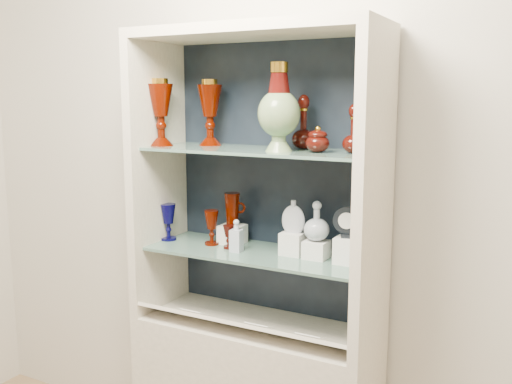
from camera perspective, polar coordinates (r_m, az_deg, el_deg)
The scene contains 29 objects.
wall_back at distance 2.45m, azimuth 2.41°, elevation 3.06°, with size 3.50×0.02×2.80m, color beige.
cabinet_back_panel at distance 2.43m, azimuth 2.09°, elevation 1.24°, with size 0.98×0.02×1.15m, color black.
cabinet_side_left at distance 2.52m, azimuth -9.70°, elevation 1.40°, with size 0.04×0.40×1.15m, color beige.
cabinet_side_right at distance 2.09m, azimuth 11.74°, elevation -0.34°, with size 0.04×0.40×1.15m, color beige.
cabinet_top_cap at distance 2.25m, azimuth 0.00°, elevation 15.77°, with size 1.00×0.40×0.04m, color beige.
shelf_lower at distance 2.34m, azimuth 0.23°, elevation -6.12°, with size 0.92×0.34×0.01m, color slate.
shelf_upper at distance 2.26m, azimuth 0.24°, elevation 4.17°, with size 0.92×0.34×0.01m, color slate.
label_ledge at distance 2.32m, azimuth -1.30°, elevation -13.18°, with size 0.92×0.18×0.01m, color beige.
label_card_0 at distance 2.43m, azimuth -6.19°, elevation -11.80°, with size 0.10×0.07×0.00m, color white.
label_card_1 at distance 2.28m, azimuth 0.37°, elevation -13.18°, with size 0.10×0.07×0.00m, color white.
label_card_2 at distance 2.20m, azimuth 5.47°, elevation -14.12°, with size 0.10×0.07×0.00m, color white.
pedestal_lamp_left at distance 2.44m, azimuth -9.50°, elevation 7.87°, with size 0.11×0.11×0.28m, color #4E0E00, non-canonical shape.
pedestal_lamp_right at distance 2.44m, azimuth -4.63°, elevation 7.92°, with size 0.11×0.11×0.28m, color #4E0E00, non-canonical shape.
enamel_urn at distance 2.16m, azimuth 2.32°, elevation 8.47°, with size 0.16×0.16×0.33m, color #094121, non-canonical shape.
ruby_decanter_a at distance 2.25m, azimuth 4.78°, elevation 7.31°, with size 0.09×0.09×0.24m, color #3A0C07, non-canonical shape.
ruby_decanter_b at distance 2.11m, azimuth 9.75°, elevation 6.39°, with size 0.08×0.08×0.19m, color #3A0C07, non-canonical shape.
lidded_bowl at distance 2.13m, azimuth 6.19°, elevation 5.31°, with size 0.09×0.09×0.10m, color #3A0C07, non-canonical shape.
cobalt_goblet at distance 2.54m, azimuth -8.76°, elevation -2.98°, with size 0.07×0.07×0.16m, color #05023E, non-canonical shape.
ruby_goblet_tall at distance 2.44m, azimuth -4.46°, elevation -3.57°, with size 0.06×0.06×0.15m, color #4E0E00, non-canonical shape.
ruby_goblet_small at distance 2.38m, azimuth -2.72°, elevation -4.50°, with size 0.05×0.05×0.10m, color #3A0C07, non-canonical shape.
riser_ruby_pitcher at distance 2.46m, azimuth -2.38°, elevation -4.24°, with size 0.10×0.10×0.08m, color silver.
ruby_pitcher at distance 2.44m, azimuth -2.40°, elevation -1.73°, with size 0.11×0.07×0.14m, color #4E0E00, non-canonical shape.
clear_square_bottle at distance 2.32m, azimuth -1.97°, elevation -4.37°, with size 0.05×0.05×0.13m, color #A6B0BF, non-canonical shape.
riser_flat_flask at distance 2.29m, azimuth 3.73°, elevation -5.15°, with size 0.09×0.09×0.09m, color silver.
flat_flask at distance 2.27m, azimuth 3.76°, elevation -2.40°, with size 0.10×0.04×0.14m, color silver, non-canonical shape.
riser_clear_round_decanter at distance 2.25m, azimuth 6.04°, elevation -5.74°, with size 0.09×0.09×0.07m, color silver.
clear_round_decanter at distance 2.22m, azimuth 6.09°, elevation -3.00°, with size 0.10×0.10×0.15m, color #A6B0BF, non-canonical shape.
riser_cameo_medallion at distance 2.19m, azimuth 8.96°, elevation -5.81°, with size 0.08×0.08×0.10m, color silver.
cameo_medallion at distance 2.17m, azimuth 9.04°, elevation -2.97°, with size 0.10×0.04×0.12m, color black, non-canonical shape.
Camera 1 is at (1.04, -0.45, 1.68)m, focal length 40.00 mm.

